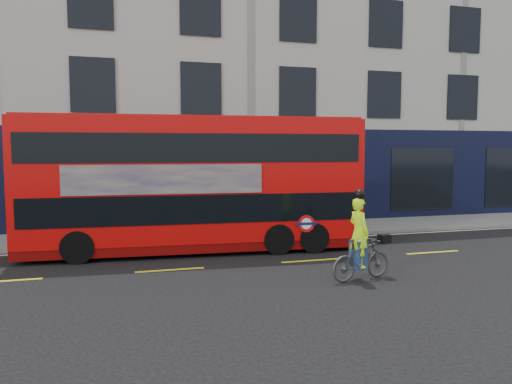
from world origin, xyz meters
name	(u,v)px	position (x,y,z in m)	size (l,w,h in m)	color
ground	(334,273)	(0.00, 0.00, 0.00)	(120.00, 120.00, 0.00)	black
pavement	(261,231)	(0.00, 6.50, 0.06)	(60.00, 3.00, 0.12)	slate
kerb	(273,237)	(0.00, 5.00, 0.07)	(60.00, 0.12, 0.13)	slate
building_terrace	(224,60)	(0.00, 12.94, 7.49)	(50.00, 10.07, 15.00)	#A9A89F
road_edge_line	(276,241)	(0.00, 4.70, 0.00)	(58.00, 0.10, 0.01)	silver
lane_dashes	(312,260)	(0.00, 1.50, 0.00)	(58.00, 0.12, 0.01)	yellow
bus	(196,183)	(-2.93, 3.77, 2.12)	(10.39, 3.01, 4.13)	red
cyclist	(361,250)	(0.32, -0.79, 0.74)	(1.78, 0.85, 2.21)	#424547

